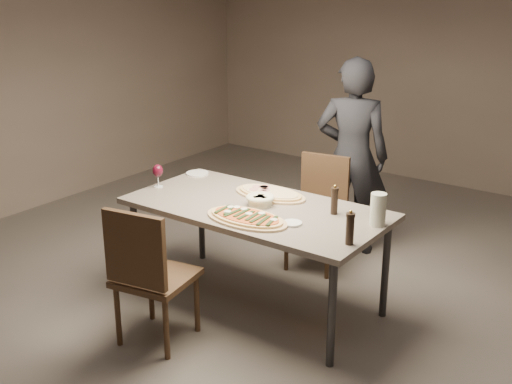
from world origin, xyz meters
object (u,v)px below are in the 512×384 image
Objects in this scene: zucchini_pizza at (247,217)px; chair_far at (320,205)px; dining_table at (256,214)px; bread_basket at (260,199)px; pepper_mill_left at (350,228)px; chair_near at (147,270)px; diner at (352,157)px; ham_pizza at (270,193)px; carafe at (378,209)px.

zucchini_pizza is 0.67× the size of chair_far.
dining_table is 0.10m from bread_basket.
pepper_mill_left is 1.27m from chair_near.
chair_far is 0.54× the size of diner.
bread_basket is at bearing 81.37° from chair_far.
ham_pizza is at bearing 106.70° from bread_basket.
bread_basket is (0.02, 0.03, 0.10)m from dining_table.
zucchini_pizza is 0.64× the size of chair_near.
diner is at bearing 87.29° from bread_basket.
pepper_mill_left is at bearing -14.26° from dining_table.
chair_near is (-1.06, -1.00, -0.33)m from carafe.
carafe reaches higher than bread_basket.
diner is at bearing 124.71° from carafe.
zucchini_pizza is 0.71m from chair_near.
carafe is at bearing 11.18° from dining_table.
chair_far reaches higher than dining_table.
ham_pizza is 2.70× the size of carafe.
diner is at bearing 64.34° from ham_pizza.
chair_near reaches higher than zucchini_pizza.
bread_basket is 0.89m from chair_far.
dining_table is 0.88m from chair_near.
dining_table is 1.92× the size of chair_near.
bread_basket is at bearing 83.42° from zucchini_pizza.
pepper_mill_left is (0.81, -0.24, 0.06)m from bread_basket.
chair_near is at bearing -144.26° from zucchini_pizza.
chair_far is (-0.10, 1.12, -0.27)m from zucchini_pizza.
ham_pizza is (-0.15, 0.49, -0.00)m from zucchini_pizza.
diner reaches higher than dining_table.
chair_near is at bearing -105.23° from dining_table.
ham_pizza is 2.88× the size of bread_basket.
diner is at bearing -110.10° from chair_far.
ham_pizza is at bearing 153.04° from pepper_mill_left.
bread_basket is (0.06, -0.21, 0.03)m from ham_pizza.
dining_table is at bearing 64.85° from chair_near.
zucchini_pizza is at bearing 69.47° from diner.
chair_near is at bearing -118.54° from ham_pizza.
ham_pizza is 0.22m from bread_basket.
carafe is (0.88, -0.07, 0.09)m from ham_pizza.
bread_basket is at bearing 56.34° from dining_table.
carafe is (0.81, 0.14, 0.06)m from bread_basket.
dining_table is 8.57× the size of carafe.
chair_far is at bearing 66.67° from ham_pizza.
ham_pizza is 0.34× the size of diner.
chair_far is at bearing 127.43° from pepper_mill_left.
zucchini_pizza reaches higher than dining_table.
chair_near is at bearing -136.66° from carafe.
chair_far is (-0.83, 0.70, -0.36)m from carafe.
carafe is 0.22× the size of chair_near.
chair_far is (-0.83, 1.08, -0.35)m from pepper_mill_left.
diner reaches higher than zucchini_pizza.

